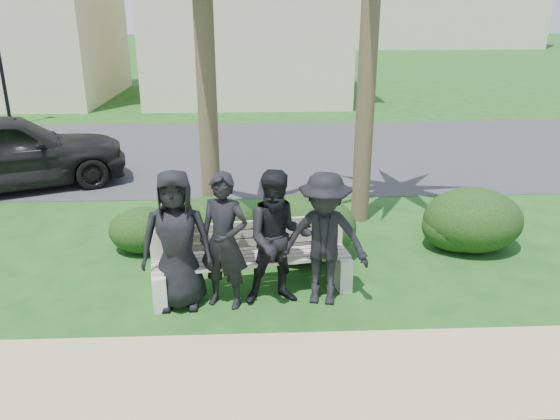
# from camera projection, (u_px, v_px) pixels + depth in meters

# --- Properties ---
(ground) EXTENTS (160.00, 160.00, 0.00)m
(ground) POSITION_uv_depth(u_px,v_px,m) (311.00, 292.00, 7.58)
(ground) COLOR #184614
(ground) RESTS_ON ground
(footpath) EXTENTS (30.00, 1.60, 0.01)m
(footpath) POSITION_uv_depth(u_px,v_px,m) (328.00, 373.00, 5.90)
(footpath) COLOR tan
(footpath) RESTS_ON ground
(asphalt_street) EXTENTS (160.00, 8.00, 0.01)m
(asphalt_street) POSITION_uv_depth(u_px,v_px,m) (282.00, 151.00, 15.07)
(asphalt_street) COLOR #2D2D30
(asphalt_street) RESTS_ON ground
(stucco_bldg_right) EXTENTS (8.40, 8.40, 7.30)m
(stucco_bldg_right) POSITION_uv_depth(u_px,v_px,m) (247.00, 9.00, 23.12)
(stucco_bldg_right) COLOR beige
(stucco_bldg_right) RESTS_ON ground
(park_bench) EXTENTS (2.78, 1.05, 0.94)m
(park_bench) POSITION_uv_depth(u_px,v_px,m) (252.00, 264.00, 7.46)
(park_bench) COLOR gray
(park_bench) RESTS_ON ground
(man_a) EXTENTS (0.93, 0.63, 1.86)m
(man_a) POSITION_uv_depth(u_px,v_px,m) (177.00, 240.00, 6.95)
(man_a) COLOR black
(man_a) RESTS_ON ground
(man_b) EXTENTS (0.77, 0.63, 1.82)m
(man_b) POSITION_uv_depth(u_px,v_px,m) (224.00, 241.00, 6.97)
(man_b) COLOR black
(man_b) RESTS_ON ground
(man_c) EXTENTS (0.95, 0.77, 1.83)m
(man_c) POSITION_uv_depth(u_px,v_px,m) (278.00, 238.00, 7.05)
(man_c) COLOR black
(man_c) RESTS_ON ground
(man_d) EXTENTS (1.28, 0.90, 1.81)m
(man_d) POSITION_uv_depth(u_px,v_px,m) (324.00, 239.00, 7.04)
(man_d) COLOR black
(man_d) RESTS_ON ground
(hedge_a) EXTENTS (1.13, 0.93, 0.74)m
(hedge_a) POSITION_uv_depth(u_px,v_px,m) (144.00, 229.00, 8.80)
(hedge_a) COLOR black
(hedge_a) RESTS_ON ground
(hedge_b) EXTENTS (1.27, 1.05, 0.83)m
(hedge_b) POSITION_uv_depth(u_px,v_px,m) (215.00, 227.00, 8.74)
(hedge_b) COLOR black
(hedge_b) RESTS_ON ground
(hedge_c) EXTENTS (1.39, 1.15, 0.91)m
(hedge_c) POSITION_uv_depth(u_px,v_px,m) (214.00, 222.00, 8.82)
(hedge_c) COLOR black
(hedge_c) RESTS_ON ground
(hedge_d) EXTENTS (1.61, 1.33, 1.05)m
(hedge_d) POSITION_uv_depth(u_px,v_px,m) (305.00, 225.00, 8.53)
(hedge_d) COLOR black
(hedge_d) RESTS_ON ground
(hedge_e) EXTENTS (1.21, 1.00, 0.79)m
(hedge_e) POSITION_uv_depth(u_px,v_px,m) (459.00, 226.00, 8.84)
(hedge_e) COLOR black
(hedge_e) RESTS_ON ground
(hedge_f) EXTENTS (1.59, 1.32, 1.04)m
(hedge_f) POSITION_uv_depth(u_px,v_px,m) (473.00, 218.00, 8.82)
(hedge_f) COLOR black
(hedge_f) RESTS_ON ground
(car_a) EXTENTS (5.21, 3.73, 1.65)m
(car_a) POSITION_uv_depth(u_px,v_px,m) (8.00, 152.00, 11.67)
(car_a) COLOR black
(car_a) RESTS_ON ground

